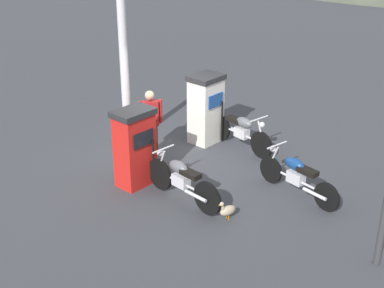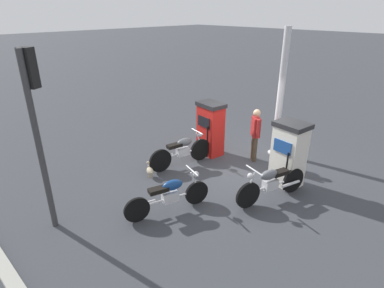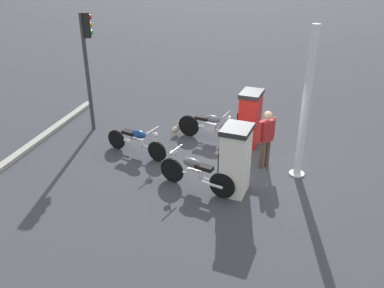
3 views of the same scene
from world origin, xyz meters
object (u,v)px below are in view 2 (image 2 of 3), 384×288
object	(u,v)px
motorcycle_extra	(169,194)
attendant_person	(255,132)
fuel_pump_far	(289,154)
canopy_support_pole	(280,97)
motorcycle_near_pump	(182,151)
roadside_traffic_light	(35,112)
wandering_duck	(150,171)
fuel_pump_near	(210,128)
motorcycle_far_pump	(271,183)

from	to	relation	value
motorcycle_extra	attendant_person	distance (m)	3.62
fuel_pump_far	motorcycle_extra	size ratio (longest dim) A/B	0.87
fuel_pump_far	canopy_support_pole	bearing A→B (deg)	-139.93
motorcycle_near_pump	fuel_pump_far	bearing A→B (deg)	113.95
motorcycle_near_pump	roadside_traffic_light	world-z (taller)	roadside_traffic_light
motorcycle_extra	attendant_person	bearing A→B (deg)	-176.62
wandering_duck	roadside_traffic_light	world-z (taller)	roadside_traffic_light
fuel_pump_near	roadside_traffic_light	xyz separation A→B (m)	(5.01, 0.08, 1.67)
attendant_person	fuel_pump_far	bearing A→B (deg)	67.68
attendant_person	wandering_duck	bearing A→B (deg)	-25.29
roadside_traffic_light	wandering_duck	bearing A→B (deg)	-175.85
wandering_duck	roadside_traffic_light	size ratio (longest dim) A/B	0.11
fuel_pump_near	canopy_support_pole	bearing A→B (deg)	135.40
motorcycle_extra	wandering_duck	size ratio (longest dim) A/B	4.73
fuel_pump_far	attendant_person	world-z (taller)	fuel_pump_far
motorcycle_extra	wandering_duck	distance (m)	1.74
motorcycle_extra	roadside_traffic_light	distance (m)	3.20
motorcycle_far_pump	attendant_person	xyz separation A→B (m)	(-1.53, -1.56, 0.45)
fuel_pump_far	roadside_traffic_light	xyz separation A→B (m)	(5.01, -2.61, 1.64)
motorcycle_near_pump	attendant_person	world-z (taller)	attendant_person
fuel_pump_near	motorcycle_far_pump	world-z (taller)	fuel_pump_near
fuel_pump_near	fuel_pump_far	world-z (taller)	fuel_pump_far
fuel_pump_far	motorcycle_far_pump	distance (m)	1.04
attendant_person	wandering_duck	world-z (taller)	attendant_person
attendant_person	roadside_traffic_light	world-z (taller)	roadside_traffic_light
fuel_pump_near	motorcycle_extra	distance (m)	3.36
fuel_pump_near	motorcycle_near_pump	world-z (taller)	fuel_pump_near
motorcycle_near_pump	motorcycle_extra	world-z (taller)	motorcycle_near_pump
motorcycle_near_pump	wandering_duck	size ratio (longest dim) A/B	4.81
motorcycle_near_pump	motorcycle_far_pump	world-z (taller)	motorcycle_near_pump
fuel_pump_far	motorcycle_extra	bearing A→B (deg)	-22.20
motorcycle_near_pump	wandering_duck	world-z (taller)	motorcycle_near_pump
roadside_traffic_light	fuel_pump_near	bearing A→B (deg)	-179.08
motorcycle_near_pump	wandering_duck	bearing A→B (deg)	-4.79
fuel_pump_far	motorcycle_near_pump	distance (m)	3.00
motorcycle_extra	motorcycle_far_pump	bearing A→B (deg)	146.67
fuel_pump_far	motorcycle_near_pump	size ratio (longest dim) A/B	0.85
fuel_pump_near	canopy_support_pole	distance (m)	2.30
motorcycle_near_pump	roadside_traffic_light	distance (m)	4.32
fuel_pump_near	roadside_traffic_light	distance (m)	5.28
motorcycle_near_pump	canopy_support_pole	distance (m)	3.36
attendant_person	wandering_duck	xyz separation A→B (m)	(2.91, -1.38, -0.72)
fuel_pump_near	motorcycle_near_pump	xyz separation A→B (m)	(1.21, -0.02, -0.38)
roadside_traffic_light	motorcycle_far_pump	bearing A→B (deg)	146.01
motorcycle_far_pump	attendant_person	size ratio (longest dim) A/B	1.24
motorcycle_far_pump	wandering_duck	size ratio (longest dim) A/B	4.76
motorcycle_extra	fuel_pump_far	bearing A→B (deg)	157.80
motorcycle_extra	wandering_duck	xyz separation A→B (m)	(-0.67, -1.59, -0.25)
motorcycle_far_pump	motorcycle_extra	distance (m)	2.45
motorcycle_far_pump	roadside_traffic_light	distance (m)	5.31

